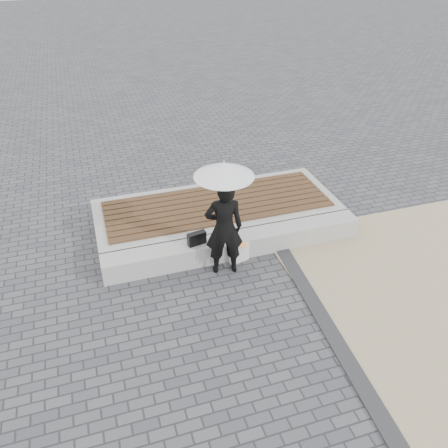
{
  "coord_description": "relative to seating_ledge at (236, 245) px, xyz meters",
  "views": [
    {
      "loc": [
        -2.37,
        -5.05,
        5.3
      ],
      "look_at": [
        -0.37,
        1.19,
        1.0
      ],
      "focal_mm": 36.83,
      "sensor_mm": 36.0,
      "label": 1
    }
  ],
  "objects": [
    {
      "name": "timber_platform",
      "position": [
        0.0,
        1.2,
        0.0
      ],
      "size": [
        5.0,
        2.0,
        0.4
      ],
      "primitive_type": "cube",
      "color": "#ACABA6",
      "rests_on": "ground"
    },
    {
      "name": "seating_ledge",
      "position": [
        0.0,
        0.0,
        0.0
      ],
      "size": [
        5.0,
        0.45,
        0.4
      ],
      "primitive_type": "cube",
      "color": "#A4A49F",
      "rests_on": "ground"
    },
    {
      "name": "handbag",
      "position": [
        -0.76,
        -0.02,
        0.32
      ],
      "size": [
        0.36,
        0.18,
        0.24
      ],
      "primitive_type": "cube",
      "rotation": [
        0.0,
        0.0,
        0.19
      ],
      "color": "black",
      "rests_on": "seating_ledge"
    },
    {
      "name": "timber_decking",
      "position": [
        0.0,
        1.2,
        0.22
      ],
      "size": [
        4.6,
        1.6,
        0.04
      ],
      "primitive_type": null,
      "color": "brown",
      "rests_on": "timber_platform"
    },
    {
      "name": "parasol",
      "position": [
        -0.37,
        -0.41,
        1.83
      ],
      "size": [
        0.99,
        0.99,
        1.26
      ],
      "rotation": [
        0.0,
        0.0,
        0.09
      ],
      "color": "#B4B4B9",
      "rests_on": "ground"
    },
    {
      "name": "woman",
      "position": [
        -0.37,
        -0.41,
        0.71
      ],
      "size": [
        0.73,
        0.54,
        1.83
      ],
      "primitive_type": "imported",
      "rotation": [
        0.0,
        0.0,
        2.98
      ],
      "color": "black",
      "rests_on": "ground"
    },
    {
      "name": "edging_band",
      "position": [
        0.75,
        -2.1,
        -0.18
      ],
      "size": [
        0.61,
        5.2,
        0.04
      ],
      "primitive_type": "cube",
      "rotation": [
        0.0,
        0.0,
        -0.07
      ],
      "color": "#2C2C2E",
      "rests_on": "ground"
    },
    {
      "name": "ground",
      "position": [
        0.0,
        -1.6,
        -0.2
      ],
      "size": [
        80.0,
        80.0,
        0.0
      ],
      "primitive_type": "plane",
      "color": "#47474C",
      "rests_on": "ground"
    },
    {
      "name": "magazine",
      "position": [
        -0.03,
        -0.28,
        0.19
      ],
      "size": [
        0.28,
        0.22,
        0.01
      ],
      "primitive_type": "cube",
      "rotation": [
        0.0,
        0.0,
        -0.12
      ],
      "color": "#FC3255",
      "rests_on": "canvas_tote"
    },
    {
      "name": "canvas_tote",
      "position": [
        -0.03,
        -0.23,
        -0.0
      ],
      "size": [
        0.4,
        0.24,
        0.39
      ],
      "primitive_type": "cube",
      "rotation": [
        0.0,
        0.0,
        0.23
      ],
      "color": "silver",
      "rests_on": "ground"
    }
  ]
}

